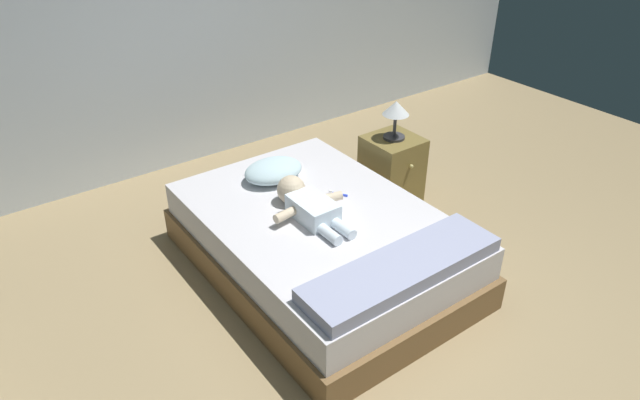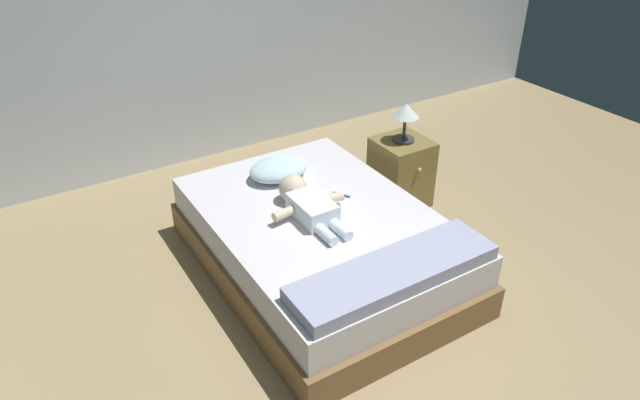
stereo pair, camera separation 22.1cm
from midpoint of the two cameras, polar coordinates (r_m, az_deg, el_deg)
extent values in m
plane|color=#9A835B|center=(3.14, 8.51, -16.84)|extent=(8.00, 8.00, 0.00)
cube|color=silver|center=(4.79, -16.87, 17.70)|extent=(8.00, 0.12, 2.58)
cube|color=brown|center=(3.69, -1.72, -5.57)|extent=(1.30, 1.88, 0.21)
cube|color=silver|center=(3.56, -1.78, -2.85)|extent=(1.24, 1.80, 0.21)
ellipsoid|color=silver|center=(3.87, -6.29, 2.89)|extent=(0.41, 0.31, 0.13)
cube|color=white|center=(3.43, -2.55, -0.96)|extent=(0.20, 0.31, 0.13)
sphere|color=beige|center=(3.59, -4.63, 1.01)|extent=(0.18, 0.18, 0.18)
cylinder|color=beige|center=(3.39, -5.32, -1.50)|extent=(0.15, 0.08, 0.06)
cylinder|color=beige|center=(3.55, -0.74, 0.22)|extent=(0.16, 0.09, 0.06)
cylinder|color=white|center=(3.27, -0.98, -3.47)|extent=(0.06, 0.17, 0.06)
cylinder|color=white|center=(3.32, 0.43, -2.89)|extent=(0.06, 0.17, 0.06)
cube|color=blue|center=(3.69, 0.20, 0.54)|extent=(0.07, 0.10, 0.01)
cube|color=white|center=(3.70, -0.64, 0.85)|extent=(0.03, 0.03, 0.01)
cube|color=olive|center=(4.36, 5.68, 3.00)|extent=(0.37, 0.37, 0.52)
sphere|color=tan|center=(4.18, 7.58, 3.31)|extent=(0.03, 0.03, 0.03)
cylinder|color=#333338|center=(4.24, 5.87, 6.21)|extent=(0.16, 0.16, 0.02)
cylinder|color=#333338|center=(4.20, 5.94, 7.37)|extent=(0.02, 0.02, 0.17)
cone|color=silver|center=(4.15, 6.04, 9.06)|extent=(0.19, 0.19, 0.10)
cube|color=#989EBD|center=(3.02, 6.10, -6.83)|extent=(1.17, 0.33, 0.08)
camera|label=1|loc=(0.11, -91.83, -1.12)|focal=32.23mm
camera|label=2|loc=(0.11, 88.17, 1.12)|focal=32.23mm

